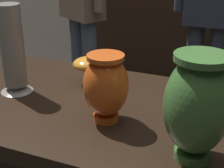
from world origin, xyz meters
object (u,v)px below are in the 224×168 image
(vase_left_accent, at_px, (13,52))
(vase_right_accent, at_px, (88,65))
(vase_tall_behind, at_px, (197,105))
(vase_centerpiece, at_px, (107,86))
(visitor_center_back, at_px, (211,2))

(vase_left_accent, xyz_separation_m, vase_right_accent, (0.20, 0.16, -0.07))
(vase_left_accent, distance_m, vase_right_accent, 0.27)
(vase_tall_behind, relative_size, vase_left_accent, 0.88)
(vase_tall_behind, height_order, vase_left_accent, vase_left_accent)
(vase_centerpiece, height_order, vase_left_accent, vase_left_accent)
(vase_tall_behind, xyz_separation_m, visitor_center_back, (-0.17, 1.53, -0.02))
(visitor_center_back, bearing_deg, vase_tall_behind, 95.24)
(vase_right_accent, distance_m, visitor_center_back, 1.24)
(vase_right_accent, bearing_deg, vase_tall_behind, -36.24)
(vase_tall_behind, relative_size, vase_right_accent, 2.40)
(vase_tall_behind, bearing_deg, vase_right_accent, 143.76)
(vase_centerpiece, xyz_separation_m, vase_tall_behind, (0.27, -0.09, 0.03))
(vase_right_accent, relative_size, visitor_center_back, 0.07)
(vase_tall_behind, bearing_deg, vase_left_accent, 165.91)
(vase_tall_behind, relative_size, visitor_center_back, 0.17)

